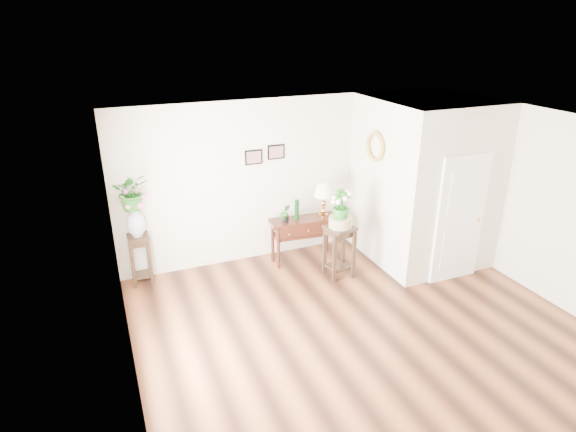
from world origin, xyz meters
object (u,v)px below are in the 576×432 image
plant_stand_a (141,259)px  plant_stand_b (339,251)px  console_table (304,239)px  table_lamp (324,197)px

plant_stand_a → plant_stand_b: size_ratio=0.95×
console_table → table_lamp: table_lamp is taller
console_table → table_lamp: (0.37, 0.00, 0.74)m
table_lamp → plant_stand_a: (-3.11, 0.26, -0.72)m
plant_stand_a → plant_stand_b: bearing=-17.9°
plant_stand_a → plant_stand_b: (3.05, -0.99, 0.02)m
table_lamp → plant_stand_b: 1.01m
plant_stand_b → table_lamp: bearing=85.3°
console_table → plant_stand_a: 2.75m
console_table → plant_stand_b: 0.80m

